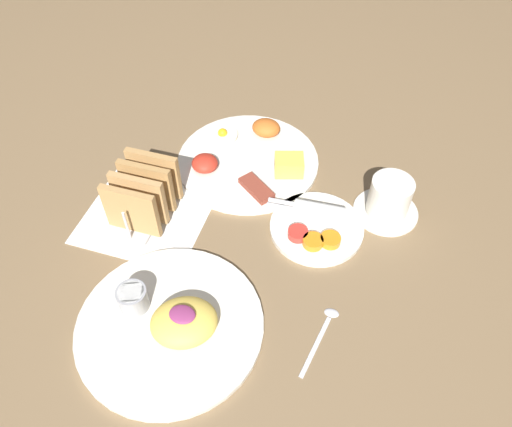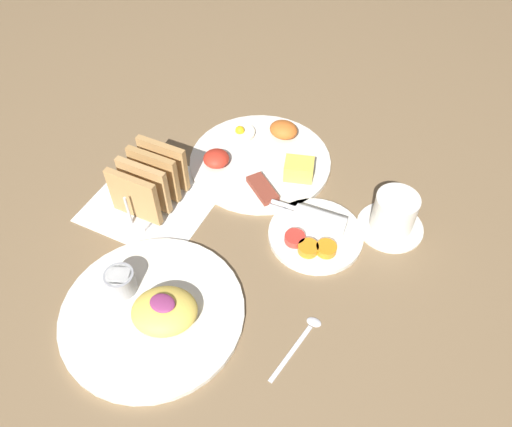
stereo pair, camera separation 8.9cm
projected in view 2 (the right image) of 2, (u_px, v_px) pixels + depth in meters
name	position (u px, v px, depth m)	size (l,w,h in m)	color
ground_plane	(222.00, 229.00, 0.91)	(3.00, 3.00, 0.00)	brown
napkin_flat	(154.00, 200.00, 0.95)	(0.22, 0.22, 0.00)	white
plate_breakfast	(262.00, 158.00, 1.01)	(0.29, 0.29, 0.05)	silver
plate_condiments	(316.00, 232.00, 0.89)	(0.18, 0.17, 0.04)	silver
plate_foreground	(153.00, 310.00, 0.78)	(0.29, 0.29, 0.06)	silver
toast_rack	(150.00, 182.00, 0.91)	(0.10, 0.15, 0.10)	#B7B7BC
coffee_cup	(394.00, 215.00, 0.88)	(0.12, 0.12, 0.08)	silver
teaspoon	(303.00, 336.00, 0.76)	(0.04, 0.13, 0.01)	silver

